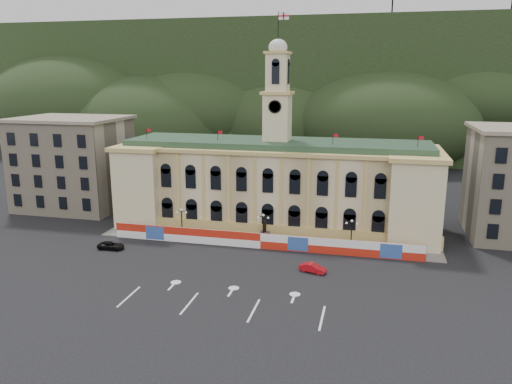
% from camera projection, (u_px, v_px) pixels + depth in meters
% --- Properties ---
extents(ground, '(260.00, 260.00, 0.00)m').
position_uv_depth(ground, '(235.00, 286.00, 64.95)').
color(ground, black).
rests_on(ground, ground).
extents(lane_markings, '(26.00, 10.00, 0.02)m').
position_uv_depth(lane_markings, '(224.00, 303.00, 60.22)').
color(lane_markings, white).
rests_on(lane_markings, ground).
extents(hill_ridge, '(230.00, 80.00, 64.00)m').
position_uv_depth(hill_ridge, '(328.00, 96.00, 175.95)').
color(hill_ridge, black).
rests_on(hill_ridge, ground).
extents(city_hall, '(56.20, 17.60, 37.10)m').
position_uv_depth(city_hall, '(276.00, 184.00, 89.31)').
color(city_hall, beige).
rests_on(city_hall, ground).
extents(side_building_left, '(21.00, 17.00, 18.60)m').
position_uv_depth(side_building_left, '(73.00, 163.00, 101.79)').
color(side_building_left, '#C2B296').
rests_on(side_building_left, ground).
extents(hoarding_fence, '(50.00, 0.44, 2.50)m').
position_uv_depth(hoarding_fence, '(261.00, 241.00, 78.92)').
color(hoarding_fence, red).
rests_on(hoarding_fence, ground).
extents(pavement, '(56.00, 5.50, 0.16)m').
position_uv_depth(pavement, '(264.00, 242.00, 81.74)').
color(pavement, slate).
rests_on(pavement, ground).
extents(statue, '(1.40, 1.40, 3.72)m').
position_uv_depth(statue, '(265.00, 236.00, 81.72)').
color(statue, '#595651').
rests_on(statue, ground).
extents(lamp_left, '(1.96, 0.44, 5.15)m').
position_uv_depth(lamp_left, '(182.00, 221.00, 83.50)').
color(lamp_left, black).
rests_on(lamp_left, ground).
extents(lamp_center, '(1.96, 0.44, 5.15)m').
position_uv_depth(lamp_center, '(263.00, 226.00, 80.34)').
color(lamp_center, black).
rests_on(lamp_center, ground).
extents(lamp_right, '(1.96, 0.44, 5.15)m').
position_uv_depth(lamp_right, '(351.00, 232.00, 77.18)').
color(lamp_right, black).
rests_on(lamp_right, ground).
extents(red_sedan, '(3.33, 4.49, 1.25)m').
position_uv_depth(red_sedan, '(313.00, 268.00, 69.50)').
color(red_sedan, red).
rests_on(red_sedan, ground).
extents(black_suv, '(2.34, 4.38, 1.17)m').
position_uv_depth(black_suv, '(111.00, 246.00, 78.70)').
color(black_suv, black).
rests_on(black_suv, ground).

